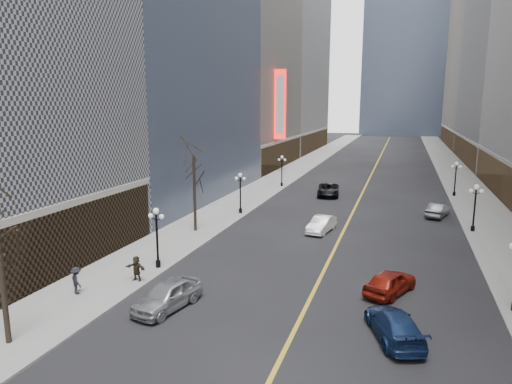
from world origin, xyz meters
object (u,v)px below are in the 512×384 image
Objects in this scene: car_sb_near at (394,325)px; car_sb_mid at (390,282)px; streetlamp_west_1 at (157,231)px; streetlamp_east_2 at (475,203)px; streetlamp_west_3 at (282,168)px; car_nb_near at (168,295)px; car_nb_mid at (321,224)px; streetlamp_east_3 at (456,175)px; streetlamp_west_2 at (240,189)px; car_sb_far at (438,210)px; car_nb_far at (328,190)px.

car_sb_near is 1.12× the size of car_sb_mid.
streetlamp_east_2 is at bearing 37.33° from streetlamp_west_1.
streetlamp_west_1 is (-23.60, -18.00, 0.00)m from streetlamp_east_2.
streetlamp_west_3 is at bearing -87.70° from car_sb_near.
streetlamp_east_2 is 29.68m from streetlamp_west_1.
streetlamp_east_2 is 30.88m from car_nb_near.
car_nb_near is 13.01m from car_sb_near.
car_sb_mid reaches higher than car_nb_mid.
car_nb_near is at bearing -17.92° from car_sb_near.
car_nb_near is at bearing -115.24° from streetlamp_east_3.
car_sb_near is at bearing 118.73° from car_sb_mid.
car_nb_near is (3.93, -23.72, -2.05)m from streetlamp_west_2.
car_sb_far is (20.80, -12.42, -2.15)m from streetlamp_west_3.
streetlamp_west_1 is 1.00× the size of streetlamp_west_2.
streetlamp_west_1 is 0.98× the size of car_nb_mid.
car_nb_mid is at bearing -37.73° from car_sb_mid.
car_nb_near is 14.14m from car_sb_mid.
streetlamp_east_3 is (0.00, 18.00, 0.00)m from streetlamp_east_2.
streetlamp_west_3 is at bearing 142.67° from streetlamp_east_2.
car_sb_mid is (8.92, -30.83, -0.04)m from car_nb_far.
streetlamp_west_2 is 24.05m from car_sb_mid.
car_sb_mid is (-0.39, 5.92, 0.04)m from car_sb_near.
car_sb_far is (4.26, 22.91, -0.03)m from car_sb_mid.
streetlamp_west_2 reaches higher than car_sb_far.
car_sb_far is at bearing -38.54° from car_nb_far.
streetlamp_east_3 is at bearing -76.37° from car_sb_mid.
streetlamp_west_3 is 39.07m from car_sb_mid.
streetlamp_west_2 is at bearing -90.00° from streetlamp_west_3.
car_nb_far is (3.69, 37.23, -0.02)m from car_nb_near.
streetlamp_east_2 is 23.60m from streetlamp_west_2.
streetlamp_east_2 and streetlamp_west_3 have the same top height.
streetlamp_west_2 is at bearing 31.86° from car_sb_far.
streetlamp_east_3 is at bearing 0.00° from streetlamp_west_3.
car_sb_mid is at bearing -81.40° from car_nb_far.
car_sb_far is at bearing 48.59° from streetlamp_west_1.
streetlamp_west_3 is 41.96m from car_nb_near.
streetlamp_west_1 is at bearing -123.25° from streetlamp_east_3.
car_sb_near is at bearing -59.59° from car_nb_mid.
streetlamp_east_3 is 43.05m from streetlamp_west_1.
car_nb_far is (7.62, 31.50, -2.08)m from streetlamp_west_1.
car_sb_near is (9.31, -36.75, -0.08)m from car_nb_far.
streetlamp_east_3 is at bearing 8.18° from car_nb_far.
streetlamp_east_2 reaches higher than car_nb_mid.
car_nb_mid is at bearing 58.73° from car_sb_far.
car_sb_far is at bearing 51.70° from car_nb_mid.
streetlamp_west_1 is 1.00× the size of streetlamp_west_3.
streetlamp_west_1 reaches higher than car_sb_near.
car_sb_far is (16.87, 29.31, -0.09)m from car_nb_near.
streetlamp_west_3 reaches higher than car_nb_mid.
car_sb_mid is at bearing 2.33° from streetlamp_west_1.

